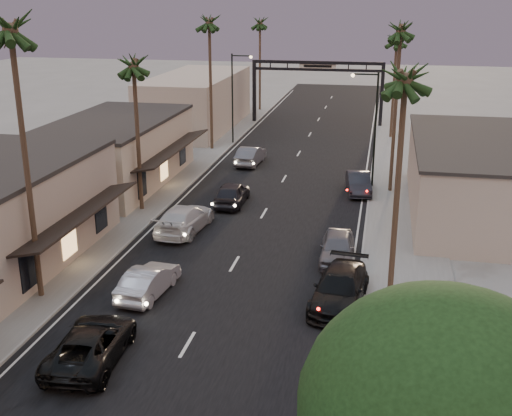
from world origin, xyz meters
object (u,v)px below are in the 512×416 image
at_px(palm_rc, 397,36).
at_px(oncoming_pickup, 91,344).
at_px(palm_lc, 133,59).
at_px(oncoming_silver, 148,281).
at_px(streetlight_right, 372,120).
at_px(palm_rb, 401,25).
at_px(palm_far, 260,20).
at_px(palm_lb, 9,21).
at_px(palm_ld, 209,18).
at_px(curbside_black, 340,289).
at_px(arch, 317,76).
at_px(palm_ra, 406,70).
at_px(streetlight_left, 235,91).

xyz_separation_m(palm_rc, oncoming_pickup, (-12.10, -46.99, -9.69)).
height_order(palm_lc, palm_rc, same).
bearing_deg(oncoming_silver, oncoming_pickup, 94.24).
xyz_separation_m(streetlight_right, palm_rc, (1.68, 19.00, 5.14)).
relative_size(palm_rb, palm_far, 1.08).
bearing_deg(palm_lb, streetlight_right, 55.99).
height_order(oncoming_pickup, oncoming_silver, oncoming_pickup).
bearing_deg(palm_ld, palm_far, 89.25).
relative_size(palm_rc, curbside_black, 2.09).
bearing_deg(palm_rc, palm_lc, -121.56).
xyz_separation_m(arch, palm_ld, (-8.60, -15.00, 6.88)).
distance_m(arch, oncoming_silver, 47.04).
bearing_deg(palm_lc, palm_lb, -90.00).
relative_size(palm_ra, palm_rb, 0.93).
xyz_separation_m(arch, palm_lb, (-8.60, -48.00, 7.85)).
height_order(palm_rc, palm_far, palm_far).
bearing_deg(palm_ld, oncoming_pickup, -82.36).
bearing_deg(palm_far, streetlight_right, -65.24).
height_order(streetlight_left, palm_far, palm_far).
relative_size(arch, palm_rb, 1.07).
xyz_separation_m(palm_ra, palm_far, (-16.90, 54.00, 0.00)).
distance_m(palm_far, oncoming_pickup, 62.10).
height_order(streetlight_right, oncoming_pickup, streetlight_right).
bearing_deg(palm_lb, palm_far, 89.69).
bearing_deg(palm_rc, palm_far, 140.36).
xyz_separation_m(palm_lb, palm_rc, (17.20, 42.00, -2.92)).
xyz_separation_m(palm_ld, palm_ra, (17.20, -31.00, -0.97)).
bearing_deg(palm_far, palm_rc, -39.64).
bearing_deg(oncoming_pickup, palm_ld, -86.44).
bearing_deg(streetlight_right, palm_far, 114.76).
bearing_deg(palm_ld, streetlight_left, 60.75).
xyz_separation_m(streetlight_right, palm_rb, (1.68, -1.00, 7.09)).
xyz_separation_m(palm_ra, oncoming_silver, (-11.96, -0.68, -10.68)).
distance_m(palm_lb, oncoming_pickup, 14.48).
height_order(palm_rc, curbside_black, palm_rc).
xyz_separation_m(palm_ld, oncoming_pickup, (5.10, -37.99, -11.63)).
bearing_deg(palm_ra, streetlight_right, 94.57).
bearing_deg(palm_ld, streetlight_right, -32.79).
xyz_separation_m(arch, palm_far, (-8.30, 8.00, 5.91)).
relative_size(palm_ld, palm_ra, 1.08).
bearing_deg(streetlight_right, palm_rc, 84.95).
relative_size(arch, oncoming_silver, 3.28).
relative_size(palm_ld, palm_far, 1.08).
bearing_deg(palm_ld, palm_rc, 27.62).
xyz_separation_m(streetlight_left, oncoming_silver, (3.56, -34.68, -4.57)).
bearing_deg(curbside_black, palm_rb, 88.89).
xyz_separation_m(palm_rb, curbside_black, (-2.40, -19.84, -11.57)).
xyz_separation_m(arch, oncoming_pickup, (-3.50, -52.99, -4.75)).
bearing_deg(palm_lb, oncoming_pickup, -44.39).
height_order(palm_lc, oncoming_silver, palm_lc).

